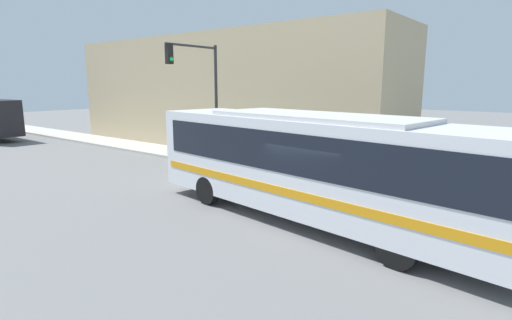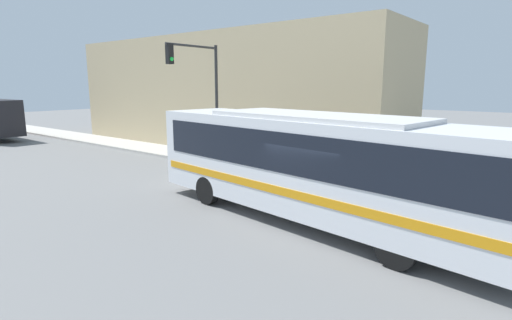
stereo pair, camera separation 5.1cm
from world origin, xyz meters
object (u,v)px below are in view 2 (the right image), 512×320
Objects in this scene: city_bus at (313,161)px; pedestrian_mid_block at (195,140)px; traffic_light_pole at (202,84)px; pedestrian_near_corner at (190,138)px; parking_meter at (235,148)px; fire_hydrant at (304,168)px.

pedestrian_mid_block is (5.32, 10.90, -0.91)m from city_bus.
traffic_light_pole is 4.49m from pedestrian_near_corner.
traffic_light_pole is at bearing 73.34° from city_bus.
pedestrian_near_corner is (0.76, 4.13, 0.12)m from parking_meter.
traffic_light_pole is at bearing -120.66° from pedestrian_near_corner.
parking_meter is (0.90, -1.34, -3.23)m from traffic_light_pole.
pedestrian_near_corner is at bearing 74.30° from pedestrian_mid_block.
traffic_light_pole reaches higher than parking_meter.
pedestrian_mid_block is at bearing 80.56° from parking_meter.
pedestrian_mid_block is at bearing 55.81° from traffic_light_pole.
fire_hydrant is at bearing -95.22° from pedestrian_near_corner.
city_bus is at bearing -115.51° from pedestrian_near_corner.
traffic_light_pole is (-0.90, 5.49, 3.71)m from fire_hydrant.
pedestrian_mid_block reaches higher than parking_meter.
fire_hydrant is 6.69m from traffic_light_pole.
fire_hydrant is 8.34m from pedestrian_near_corner.
parking_meter is (4.74, 7.38, -0.95)m from city_bus.
parking_meter is at bearing 90.00° from fire_hydrant.
parking_meter is at bearing -99.44° from pedestrian_mid_block.
parking_meter is 0.71× the size of pedestrian_mid_block.
pedestrian_mid_block is (1.48, 2.18, -3.19)m from traffic_light_pole.
fire_hydrant is at bearing -80.73° from traffic_light_pole.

